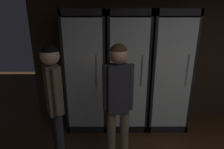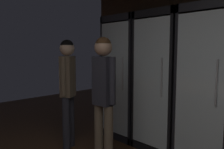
% 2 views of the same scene
% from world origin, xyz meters
% --- Properties ---
extents(wall_back, '(6.00, 0.06, 2.80)m').
position_xyz_m(wall_back, '(0.00, 3.03, 1.40)').
color(wall_back, '#382619').
rests_on(wall_back, ground).
extents(cooler_far_left, '(0.65, 0.66, 1.98)m').
position_xyz_m(cooler_far_left, '(-1.96, 2.71, 0.97)').
color(cooler_far_left, black).
rests_on(cooler_far_left, ground).
extents(cooler_left, '(0.65, 0.66, 1.98)m').
position_xyz_m(cooler_left, '(-1.28, 2.71, 0.96)').
color(cooler_left, black).
rests_on(cooler_left, ground).
extents(cooler_center, '(0.65, 0.66, 1.98)m').
position_xyz_m(cooler_center, '(-0.60, 2.71, 0.97)').
color(cooler_center, black).
rests_on(cooler_center, ground).
extents(shopper_near, '(0.36, 0.21, 1.59)m').
position_xyz_m(shopper_near, '(-1.47, 1.67, 0.98)').
color(shopper_near, '#72604C').
rests_on(shopper_near, ground).
extents(shopper_far, '(0.24, 0.29, 1.59)m').
position_xyz_m(shopper_far, '(-2.21, 1.65, 0.98)').
color(shopper_far, '#2D2D38').
rests_on(shopper_far, ground).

